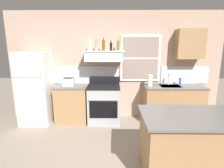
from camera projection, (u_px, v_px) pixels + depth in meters
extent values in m
cube|color=tan|center=(114.00, 66.00, 4.46)|extent=(5.40, 0.06, 2.70)
cube|color=silver|center=(70.00, 75.00, 4.48)|extent=(2.50, 0.02, 0.44)
cube|color=silver|center=(184.00, 75.00, 4.45)|extent=(1.20, 0.02, 0.44)
cube|color=white|center=(140.00, 58.00, 4.36)|extent=(1.00, 0.04, 1.15)
cube|color=gray|center=(140.00, 58.00, 4.35)|extent=(0.90, 0.01, 1.05)
cube|color=white|center=(140.00, 58.00, 4.34)|extent=(0.90, 0.02, 0.04)
cube|color=white|center=(36.00, 88.00, 4.20)|extent=(0.70, 0.68, 1.73)
cube|color=#333333|center=(28.00, 77.00, 3.80)|extent=(0.69, 0.00, 0.01)
cylinder|color=#A5A8AD|center=(43.00, 101.00, 3.88)|extent=(0.02, 0.02, 0.65)
cylinder|color=#A5A8AD|center=(40.00, 65.00, 3.71)|extent=(0.02, 0.02, 0.38)
cube|color=#9E754C|center=(72.00, 104.00, 4.34)|extent=(0.76, 0.60, 0.88)
cube|color=#605E5B|center=(71.00, 86.00, 4.24)|extent=(0.79, 0.63, 0.03)
cube|color=silver|center=(69.00, 82.00, 4.20)|extent=(0.28, 0.20, 0.19)
cube|color=black|center=(68.00, 78.00, 4.18)|extent=(0.24, 0.16, 0.01)
cube|color=black|center=(63.00, 80.00, 4.19)|extent=(0.02, 0.03, 0.02)
cube|color=#9EA0A5|center=(104.00, 105.00, 4.29)|extent=(0.76, 0.64, 0.87)
cube|color=black|center=(104.00, 87.00, 4.20)|extent=(0.76, 0.64, 0.04)
cube|color=black|center=(105.00, 80.00, 4.46)|extent=(0.76, 0.06, 0.18)
cube|color=black|center=(103.00, 110.00, 3.98)|extent=(0.65, 0.01, 0.40)
cylinder|color=silver|center=(103.00, 100.00, 3.89)|extent=(0.65, 0.03, 0.03)
cube|color=silver|center=(104.00, 56.00, 4.14)|extent=(0.88, 0.48, 0.22)
cube|color=#262628|center=(103.00, 61.00, 3.94)|extent=(0.75, 0.02, 0.04)
cube|color=white|center=(104.00, 51.00, 4.12)|extent=(0.96, 0.52, 0.02)
cylinder|color=silver|center=(90.00, 45.00, 4.06)|extent=(0.06, 0.06, 0.25)
cylinder|color=silver|center=(90.00, 39.00, 4.02)|extent=(0.03, 0.03, 0.06)
cylinder|color=#C67F84|center=(97.00, 46.00, 4.10)|extent=(0.07, 0.07, 0.22)
cylinder|color=#C67F84|center=(97.00, 40.00, 4.07)|extent=(0.03, 0.03, 0.05)
cylinder|color=brown|center=(104.00, 46.00, 4.06)|extent=(0.07, 0.07, 0.24)
cylinder|color=brown|center=(103.00, 39.00, 4.03)|extent=(0.03, 0.03, 0.06)
cylinder|color=black|center=(111.00, 47.00, 4.08)|extent=(0.06, 0.06, 0.18)
cylinder|color=black|center=(111.00, 42.00, 4.06)|extent=(0.02, 0.02, 0.05)
cylinder|color=#4C601E|center=(118.00, 46.00, 4.13)|extent=(0.06, 0.06, 0.22)
cylinder|color=#4C601E|center=(118.00, 40.00, 4.10)|extent=(0.03, 0.03, 0.05)
cube|color=#9E754C|center=(173.00, 104.00, 4.31)|extent=(1.40, 0.60, 0.88)
cube|color=#605E5B|center=(174.00, 86.00, 4.22)|extent=(1.43, 0.63, 0.03)
cube|color=#B7BABC|center=(170.00, 86.00, 4.20)|extent=(0.48, 0.36, 0.01)
cylinder|color=silver|center=(169.00, 79.00, 4.30)|extent=(0.03, 0.03, 0.28)
cylinder|color=silver|center=(170.00, 75.00, 4.20)|extent=(0.02, 0.16, 0.02)
cylinder|color=white|center=(150.00, 80.00, 4.19)|extent=(0.11, 0.11, 0.27)
cylinder|color=blue|center=(180.00, 81.00, 4.29)|extent=(0.06, 0.06, 0.18)
cube|color=#9E754C|center=(190.00, 146.00, 2.49)|extent=(1.32, 0.82, 0.88)
cube|color=#605E5B|center=(193.00, 116.00, 2.39)|extent=(1.40, 0.90, 0.03)
cube|color=#9E754C|center=(190.00, 44.00, 4.14)|extent=(0.64, 0.32, 0.70)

